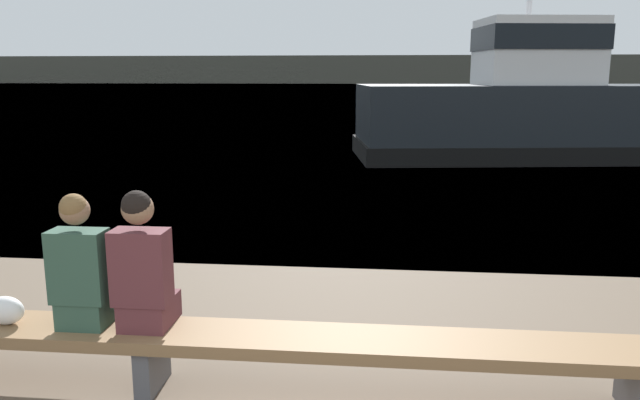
{
  "coord_description": "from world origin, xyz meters",
  "views": [
    {
      "loc": [
        0.5,
        -1.41,
        2.24
      ],
      "look_at": [
        -0.23,
        5.61,
        0.8
      ],
      "focal_mm": 35.0,
      "sensor_mm": 36.0,
      "label": 1
    }
  ],
  "objects_px": {
    "person_right": "(143,269)",
    "tugboat_red": "(520,114)",
    "bench_main": "(151,339)",
    "shopping_bag": "(5,310)",
    "person_left": "(82,270)"
  },
  "relations": [
    {
      "from": "person_right",
      "to": "tugboat_red",
      "type": "relative_size",
      "value": 0.11
    },
    {
      "from": "bench_main",
      "to": "shopping_bag",
      "type": "height_order",
      "value": "shopping_bag"
    },
    {
      "from": "bench_main",
      "to": "shopping_bag",
      "type": "bearing_deg",
      "value": -178.81
    },
    {
      "from": "bench_main",
      "to": "person_right",
      "type": "xyz_separation_m",
      "value": [
        -0.03,
        0.01,
        0.52
      ]
    },
    {
      "from": "shopping_bag",
      "to": "person_right",
      "type": "bearing_deg",
      "value": 1.89
    },
    {
      "from": "person_right",
      "to": "shopping_bag",
      "type": "distance_m",
      "value": 1.09
    },
    {
      "from": "tugboat_red",
      "to": "person_right",
      "type": "bearing_deg",
      "value": 150.01
    },
    {
      "from": "tugboat_red",
      "to": "bench_main",
      "type": "bearing_deg",
      "value": 150.15
    },
    {
      "from": "tugboat_red",
      "to": "shopping_bag",
      "type": "bearing_deg",
      "value": 146.31
    },
    {
      "from": "shopping_bag",
      "to": "person_left",
      "type": "bearing_deg",
      "value": 3.56
    },
    {
      "from": "person_right",
      "to": "person_left",
      "type": "bearing_deg",
      "value": 179.71
    },
    {
      "from": "person_right",
      "to": "shopping_bag",
      "type": "xyz_separation_m",
      "value": [
        -1.04,
        -0.03,
        -0.34
      ]
    },
    {
      "from": "bench_main",
      "to": "person_right",
      "type": "bearing_deg",
      "value": 159.77
    },
    {
      "from": "person_left",
      "to": "tugboat_red",
      "type": "height_order",
      "value": "tugboat_red"
    },
    {
      "from": "person_left",
      "to": "person_right",
      "type": "relative_size",
      "value": 0.97
    }
  ]
}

